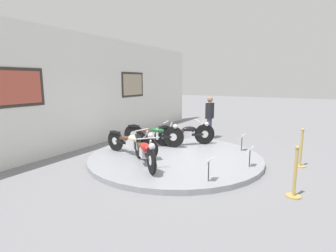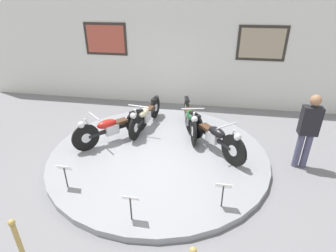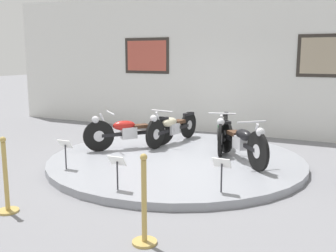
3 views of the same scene
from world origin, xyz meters
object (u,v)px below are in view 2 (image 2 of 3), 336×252
(info_placard_front_left, at_px, (64,171))
(info_placard_front_centre, at_px, (130,201))
(motorcycle_red, at_px, (111,127))
(visitor_standing, at_px, (308,128))
(motorcycle_cream, at_px, (145,115))
(motorcycle_green, at_px, (190,117))
(info_placard_front_right, at_px, (223,189))
(motorcycle_black, at_px, (214,135))

(info_placard_front_left, bearing_deg, info_placard_front_centre, -21.13)
(info_placard_front_left, xyz_separation_m, info_placard_front_centre, (1.40, -0.54, 0.00))
(motorcycle_red, height_order, info_placard_front_left, motorcycle_red)
(info_placard_front_centre, xyz_separation_m, visitor_standing, (3.05, 2.20, 0.42))
(motorcycle_red, relative_size, motorcycle_cream, 0.78)
(motorcycle_green, distance_m, info_placard_front_right, 2.73)
(motorcycle_red, bearing_deg, info_placard_front_left, -96.41)
(motorcycle_red, xyz_separation_m, info_placard_front_centre, (1.20, -2.30, -0.02))
(motorcycle_black, xyz_separation_m, visitor_standing, (1.85, -0.10, 0.38))
(visitor_standing, bearing_deg, motorcycle_cream, 165.45)
(motorcycle_red, relative_size, info_placard_front_centre, 2.98)
(motorcycle_cream, xyz_separation_m, info_placard_front_right, (1.98, -2.60, -0.01))
(motorcycle_cream, height_order, motorcycle_black, motorcycle_black)
(motorcycle_green, relative_size, info_placard_front_right, 3.87)
(info_placard_front_left, bearing_deg, motorcycle_green, 52.67)
(info_placard_front_right, bearing_deg, motorcycle_cream, 127.33)
(motorcycle_cream, distance_m, visitor_standing, 3.78)
(motorcycle_green, xyz_separation_m, info_placard_front_left, (-1.99, -2.61, -0.03))
(motorcycle_green, bearing_deg, motorcycle_red, -154.73)
(motorcycle_black, distance_m, visitor_standing, 1.89)
(info_placard_front_left, bearing_deg, motorcycle_black, 34.21)
(info_placard_front_left, xyz_separation_m, visitor_standing, (4.45, 1.66, 0.42))
(info_placard_front_centre, bearing_deg, motorcycle_cream, 100.59)
(motorcycle_green, xyz_separation_m, info_placard_front_centre, (-0.59, -3.15, -0.03))
(motorcycle_cream, relative_size, motorcycle_green, 0.99)
(motorcycle_green, bearing_deg, visitor_standing, -21.08)
(visitor_standing, bearing_deg, info_placard_front_left, -159.54)
(motorcycle_red, distance_m, motorcycle_cream, 1.04)
(motorcycle_red, relative_size, info_placard_front_right, 2.98)
(motorcycle_black, bearing_deg, visitor_standing, -3.24)
(motorcycle_cream, distance_m, motorcycle_black, 1.97)
(info_placard_front_centre, bearing_deg, motorcycle_black, 62.53)
(info_placard_front_left, relative_size, visitor_standing, 0.32)
(info_placard_front_left, bearing_deg, visitor_standing, 20.46)
(motorcycle_cream, relative_size, visitor_standing, 1.21)
(info_placard_front_left, xyz_separation_m, info_placard_front_right, (2.79, 0.00, 0.00))
(motorcycle_cream, relative_size, motorcycle_black, 1.26)
(motorcycle_green, distance_m, info_placard_front_left, 3.28)
(motorcycle_green, bearing_deg, info_placard_front_right, -72.81)
(visitor_standing, bearing_deg, info_placard_front_right, -134.90)
(motorcycle_green, relative_size, visitor_standing, 1.22)
(info_placard_front_left, bearing_deg, motorcycle_cream, 72.73)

